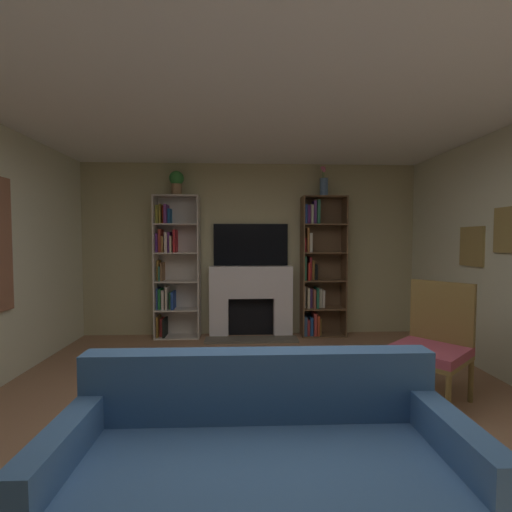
{
  "coord_description": "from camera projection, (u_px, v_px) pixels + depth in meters",
  "views": [
    {
      "loc": [
        -0.17,
        -2.48,
        1.48
      ],
      "look_at": [
        0.0,
        1.2,
        1.3
      ],
      "focal_mm": 24.92,
      "sensor_mm": 36.0,
      "label": 1
    }
  ],
  "objects": [
    {
      "name": "armchair",
      "position": [
        433.0,
        341.0,
        3.27
      ],
      "size": [
        0.82,
        0.81,
        1.08
      ],
      "color": "brown",
      "rests_on": "ground_plane"
    },
    {
      "name": "bookshelf_right",
      "position": [
        317.0,
        271.0,
        5.44
      ],
      "size": [
        0.66,
        0.32,
        2.12
      ],
      "color": "brown",
      "rests_on": "ground_plane"
    },
    {
      "name": "couch",
      "position": [
        262.0,
        477.0,
        1.78
      ],
      "size": [
        2.01,
        0.86,
        0.83
      ],
      "color": "#3D6396",
      "rests_on": "ground_plane"
    },
    {
      "name": "fireplace",
      "position": [
        251.0,
        299.0,
        5.4
      ],
      "size": [
        1.35,
        0.55,
        1.07
      ],
      "color": "white",
      "rests_on": "ground_plane"
    },
    {
      "name": "bookshelf_left",
      "position": [
        173.0,
        266.0,
        5.33
      ],
      "size": [
        0.66,
        0.32,
        2.12
      ],
      "color": "beige",
      "rests_on": "ground_plane"
    },
    {
      "name": "potted_plant",
      "position": [
        177.0,
        181.0,
        5.25
      ],
      "size": [
        0.21,
        0.21,
        0.36
      ],
      "color": "#9B734F",
      "rests_on": "bookshelf_left"
    },
    {
      "name": "tv",
      "position": [
        251.0,
        245.0,
        5.46
      ],
      "size": [
        1.14,
        0.06,
        0.64
      ],
      "primitive_type": "cube",
      "color": "black",
      "rests_on": "fireplace"
    },
    {
      "name": "ceiling",
      "position": [
        264.0,
        66.0,
        2.43
      ],
      "size": [
        5.24,
        6.14,
        0.06
      ],
      "primitive_type": "cube",
      "color": "white",
      "rests_on": "wall_back_accent"
    },
    {
      "name": "vase_with_flowers",
      "position": [
        324.0,
        186.0,
        5.35
      ],
      "size": [
        0.12,
        0.12,
        0.46
      ],
      "color": "#5575A2",
      "rests_on": "bookshelf_right"
    },
    {
      "name": "wall_back_accent",
      "position": [
        251.0,
        249.0,
        5.52
      ],
      "size": [
        5.24,
        0.06,
        2.63
      ],
      "primitive_type": "cube",
      "color": "tan",
      "rests_on": "ground_plane"
    },
    {
      "name": "ground_plane",
      "position": [
        264.0,
        444.0,
        2.56
      ],
      "size": [
        7.22,
        7.22,
        0.0
      ],
      "primitive_type": "plane",
      "color": "#956C4F"
    }
  ]
}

